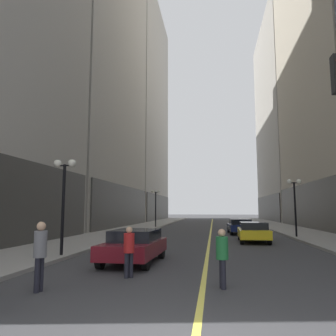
{
  "coord_description": "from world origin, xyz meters",
  "views": [
    {
      "loc": [
        0.34,
        -4.84,
        2.16
      ],
      "look_at": [
        -3.76,
        24.65,
        5.92
      ],
      "focal_mm": 35.05,
      "sensor_mm": 36.0,
      "label": 1
    }
  ],
  "objects_px": {
    "street_lamp_left_near": "(64,185)",
    "street_lamp_left_far": "(156,200)",
    "car_maroon": "(134,245)",
    "pedestrian_in_grey_suit": "(40,250)",
    "pedestrian_in_red_jacket": "(129,248)",
    "car_navy": "(240,226)",
    "car_yellow": "(253,231)",
    "street_lamp_right_mid": "(295,195)",
    "pedestrian_in_green_parka": "(222,254)"
  },
  "relations": [
    {
      "from": "car_maroon",
      "to": "pedestrian_in_grey_suit",
      "type": "distance_m",
      "value": 5.13
    },
    {
      "from": "car_navy",
      "to": "pedestrian_in_green_parka",
      "type": "relative_size",
      "value": 2.71
    },
    {
      "from": "street_lamp_left_near",
      "to": "pedestrian_in_red_jacket",
      "type": "bearing_deg",
      "value": -42.1
    },
    {
      "from": "car_navy",
      "to": "pedestrian_in_grey_suit",
      "type": "xyz_separation_m",
      "value": [
        -6.84,
        -21.42,
        0.35
      ]
    },
    {
      "from": "car_maroon",
      "to": "car_yellow",
      "type": "relative_size",
      "value": 0.98
    },
    {
      "from": "car_navy",
      "to": "street_lamp_right_mid",
      "type": "height_order",
      "value": "street_lamp_right_mid"
    },
    {
      "from": "street_lamp_left_near",
      "to": "street_lamp_right_mid",
      "type": "height_order",
      "value": "same"
    },
    {
      "from": "car_yellow",
      "to": "street_lamp_left_far",
      "type": "relative_size",
      "value": 0.98
    },
    {
      "from": "pedestrian_in_grey_suit",
      "to": "street_lamp_left_near",
      "type": "bearing_deg",
      "value": 110.5
    },
    {
      "from": "street_lamp_left_near",
      "to": "car_yellow",
      "type": "bearing_deg",
      "value": 42.34
    },
    {
      "from": "pedestrian_in_grey_suit",
      "to": "pedestrian_in_green_parka",
      "type": "distance_m",
      "value": 4.93
    },
    {
      "from": "pedestrian_in_green_parka",
      "to": "car_navy",
      "type": "bearing_deg",
      "value": 84.32
    },
    {
      "from": "pedestrian_in_red_jacket",
      "to": "street_lamp_right_mid",
      "type": "relative_size",
      "value": 0.36
    },
    {
      "from": "pedestrian_in_grey_suit",
      "to": "street_lamp_right_mid",
      "type": "xyz_separation_m",
      "value": [
        10.67,
        17.48,
        2.18
      ]
    },
    {
      "from": "pedestrian_in_red_jacket",
      "to": "street_lamp_left_far",
      "type": "xyz_separation_m",
      "value": [
        -4.03,
        27.55,
        2.33
      ]
    },
    {
      "from": "car_yellow",
      "to": "pedestrian_in_green_parka",
      "type": "height_order",
      "value": "pedestrian_in_green_parka"
    },
    {
      "from": "car_yellow",
      "to": "street_lamp_left_near",
      "type": "bearing_deg",
      "value": -137.66
    },
    {
      "from": "pedestrian_in_green_parka",
      "to": "street_lamp_right_mid",
      "type": "height_order",
      "value": "street_lamp_right_mid"
    },
    {
      "from": "car_maroon",
      "to": "street_lamp_right_mid",
      "type": "relative_size",
      "value": 0.96
    },
    {
      "from": "street_lamp_left_near",
      "to": "street_lamp_left_far",
      "type": "relative_size",
      "value": 1.0
    },
    {
      "from": "car_navy",
      "to": "car_maroon",
      "type": "bearing_deg",
      "value": -108.33
    },
    {
      "from": "street_lamp_left_far",
      "to": "street_lamp_left_near",
      "type": "bearing_deg",
      "value": -90.0
    },
    {
      "from": "pedestrian_in_green_parka",
      "to": "car_maroon",
      "type": "bearing_deg",
      "value": 131.5
    },
    {
      "from": "car_navy",
      "to": "pedestrian_in_red_jacket",
      "type": "relative_size",
      "value": 2.73
    },
    {
      "from": "car_maroon",
      "to": "car_navy",
      "type": "height_order",
      "value": "same"
    },
    {
      "from": "car_navy",
      "to": "pedestrian_in_red_jacket",
      "type": "distance_m",
      "value": 19.98
    },
    {
      "from": "street_lamp_left_near",
      "to": "street_lamp_left_far",
      "type": "distance_m",
      "value": 23.91
    },
    {
      "from": "car_yellow",
      "to": "street_lamp_right_mid",
      "type": "xyz_separation_m",
      "value": [
        3.51,
        3.31,
        2.54
      ]
    },
    {
      "from": "street_lamp_left_near",
      "to": "street_lamp_left_far",
      "type": "bearing_deg",
      "value": 90.0
    },
    {
      "from": "pedestrian_in_grey_suit",
      "to": "pedestrian_in_green_parka",
      "type": "relative_size",
      "value": 1.13
    },
    {
      "from": "car_maroon",
      "to": "street_lamp_right_mid",
      "type": "xyz_separation_m",
      "value": [
        9.29,
        12.56,
        2.54
      ]
    },
    {
      "from": "pedestrian_in_red_jacket",
      "to": "pedestrian_in_green_parka",
      "type": "relative_size",
      "value": 0.99
    },
    {
      "from": "car_maroon",
      "to": "car_yellow",
      "type": "distance_m",
      "value": 10.91
    },
    {
      "from": "street_lamp_right_mid",
      "to": "car_maroon",
      "type": "bearing_deg",
      "value": -126.49
    },
    {
      "from": "car_maroon",
      "to": "street_lamp_left_near",
      "type": "bearing_deg",
      "value": 167.43
    },
    {
      "from": "car_maroon",
      "to": "pedestrian_in_red_jacket",
      "type": "xyz_separation_m",
      "value": [
        0.52,
        -2.86,
        0.21
      ]
    },
    {
      "from": "car_maroon",
      "to": "pedestrian_in_grey_suit",
      "type": "bearing_deg",
      "value": -105.59
    },
    {
      "from": "pedestrian_in_green_parka",
      "to": "street_lamp_left_near",
      "type": "xyz_separation_m",
      "value": [
        -6.95,
        4.67,
        2.32
      ]
    },
    {
      "from": "street_lamp_left_far",
      "to": "pedestrian_in_red_jacket",
      "type": "bearing_deg",
      "value": -81.68
    },
    {
      "from": "car_maroon",
      "to": "pedestrian_in_green_parka",
      "type": "distance_m",
      "value": 5.19
    },
    {
      "from": "pedestrian_in_red_jacket",
      "to": "street_lamp_left_near",
      "type": "distance_m",
      "value": 5.91
    },
    {
      "from": "car_maroon",
      "to": "street_lamp_left_far",
      "type": "relative_size",
      "value": 0.96
    },
    {
      "from": "street_lamp_right_mid",
      "to": "car_navy",
      "type": "bearing_deg",
      "value": 134.16
    },
    {
      "from": "pedestrian_in_grey_suit",
      "to": "street_lamp_left_far",
      "type": "xyz_separation_m",
      "value": [
        -2.13,
        29.62,
        2.18
      ]
    },
    {
      "from": "car_maroon",
      "to": "car_navy",
      "type": "distance_m",
      "value": 17.38
    },
    {
      "from": "car_yellow",
      "to": "street_lamp_left_far",
      "type": "height_order",
      "value": "street_lamp_left_far"
    },
    {
      "from": "pedestrian_in_green_parka",
      "to": "street_lamp_left_far",
      "type": "xyz_separation_m",
      "value": [
        -6.95,
        28.58,
        2.32
      ]
    },
    {
      "from": "street_lamp_left_far",
      "to": "pedestrian_in_green_parka",
      "type": "bearing_deg",
      "value": -76.34
    },
    {
      "from": "pedestrian_in_red_jacket",
      "to": "street_lamp_right_mid",
      "type": "bearing_deg",
      "value": 60.35
    },
    {
      "from": "car_maroon",
      "to": "car_yellow",
      "type": "bearing_deg",
      "value": 57.99
    }
  ]
}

